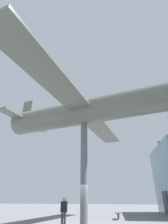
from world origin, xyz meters
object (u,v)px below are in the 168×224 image
at_px(support_pylon_central, 84,169).
at_px(plaza_bench, 118,214).
at_px(visitor_person, 64,209).
at_px(suspended_airplane, 87,111).

xyz_separation_m(support_pylon_central, plaza_bench, (-4.54, 2.29, -3.16)).
height_order(support_pylon_central, plaza_bench, support_pylon_central).
bearing_deg(visitor_person, plaza_bench, 60.68).
distance_m(visitor_person, plaza_bench, 6.22).
height_order(support_pylon_central, suspended_airplane, suspended_airplane).
height_order(visitor_person, plaza_bench, visitor_person).
bearing_deg(suspended_airplane, visitor_person, -59.52).
bearing_deg(suspended_airplane, support_pylon_central, -90.00).
distance_m(support_pylon_central, suspended_airplane, 4.68).
xyz_separation_m(support_pylon_central, visitor_person, (0.54, -1.25, -2.59)).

